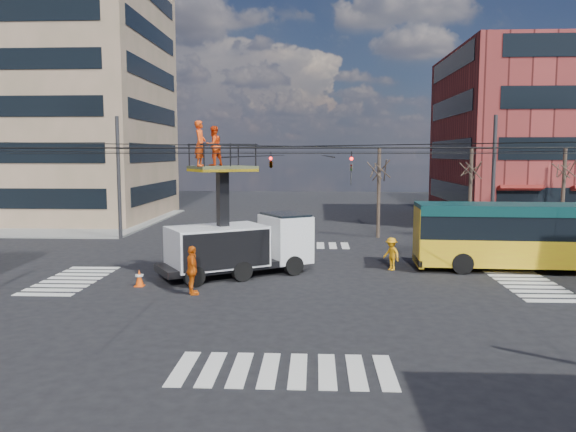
# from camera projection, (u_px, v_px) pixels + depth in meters

# --- Properties ---
(ground) EXTENTS (120.00, 120.00, 0.00)m
(ground) POSITION_uv_depth(u_px,v_px,m) (297.00, 283.00, 24.42)
(ground) COLOR black
(ground) RESTS_ON ground
(sidewalk_ne) EXTENTS (18.00, 18.00, 0.12)m
(sidewalk_ne) POSITION_uv_depth(u_px,v_px,m) (571.00, 224.00, 44.24)
(sidewalk_ne) COLOR slate
(sidewalk_ne) RESTS_ON ground
(sidewalk_nw) EXTENTS (18.00, 18.00, 0.12)m
(sidewalk_nw) POSITION_uv_depth(u_px,v_px,m) (51.00, 221.00, 46.29)
(sidewalk_nw) COLOR slate
(sidewalk_nw) RESTS_ON ground
(crosswalks) EXTENTS (22.40, 22.40, 0.02)m
(crosswalks) POSITION_uv_depth(u_px,v_px,m) (297.00, 282.00, 24.42)
(crosswalks) COLOR silver
(crosswalks) RESTS_ON ground
(building_tower) EXTENTS (18.06, 16.06, 30.00)m
(building_tower) POSITION_uv_depth(u_px,v_px,m) (48.00, 43.00, 47.65)
(building_tower) COLOR #837153
(building_tower) RESTS_ON ground
(building_ne) EXTENTS (20.06, 16.06, 14.00)m
(building_ne) POSITION_uv_depth(u_px,v_px,m) (572.00, 137.00, 46.39)
(building_ne) COLOR maroon
(building_ne) RESTS_ON ground
(overhead_network) EXTENTS (24.24, 24.24, 8.00)m
(overhead_network) POSITION_uv_depth(u_px,v_px,m) (295.00, 184.00, 24.36)
(overhead_network) COLOR #2D2D30
(overhead_network) RESTS_ON ground
(tree_a) EXTENTS (2.00, 2.00, 6.00)m
(tree_a) POSITION_uv_depth(u_px,v_px,m) (379.00, 168.00, 37.07)
(tree_a) COLOR #382B21
(tree_a) RESTS_ON ground
(tree_b) EXTENTS (2.00, 2.00, 6.00)m
(tree_b) POSITION_uv_depth(u_px,v_px,m) (471.00, 169.00, 36.78)
(tree_b) COLOR #382B21
(tree_b) RESTS_ON ground
(tree_c) EXTENTS (2.00, 2.00, 6.00)m
(tree_c) POSITION_uv_depth(u_px,v_px,m) (564.00, 169.00, 36.49)
(tree_c) COLOR #382B21
(tree_c) RESTS_ON ground
(utility_truck) EXTENTS (7.17, 5.62, 6.99)m
(utility_truck) POSITION_uv_depth(u_px,v_px,m) (239.00, 228.00, 25.66)
(utility_truck) COLOR black
(utility_truck) RESTS_ON ground
(city_bus) EXTENTS (13.32, 3.23, 3.20)m
(city_bus) POSITION_uv_depth(u_px,v_px,m) (557.00, 235.00, 26.69)
(city_bus) COLOR yellow
(city_bus) RESTS_ON ground
(traffic_cone) EXTENTS (0.36, 0.36, 0.73)m
(traffic_cone) POSITION_uv_depth(u_px,v_px,m) (139.00, 278.00, 23.71)
(traffic_cone) COLOR #FF4E0A
(traffic_cone) RESTS_ON ground
(worker_ground) EXTENTS (0.87, 1.25, 1.96)m
(worker_ground) POSITION_uv_depth(u_px,v_px,m) (192.00, 270.00, 22.24)
(worker_ground) COLOR #DF5D0E
(worker_ground) RESTS_ON ground
(flagger) EXTENTS (1.07, 1.18, 1.59)m
(flagger) POSITION_uv_depth(u_px,v_px,m) (391.00, 254.00, 26.96)
(flagger) COLOR orange
(flagger) RESTS_ON ground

